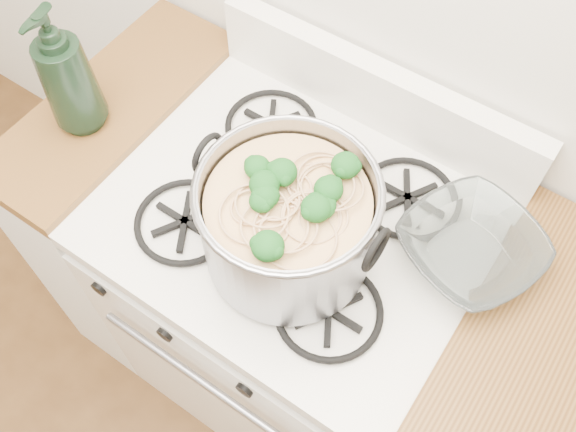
{
  "coord_description": "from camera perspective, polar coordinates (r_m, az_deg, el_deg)",
  "views": [
    {
      "loc": [
        0.37,
        0.69,
        2.01
      ],
      "look_at": [
        0.04,
        1.17,
        1.05
      ],
      "focal_mm": 40.0,
      "sensor_mm": 36.0,
      "label": 1
    }
  ],
  "objects": [
    {
      "name": "glass_bowl",
      "position": [
        1.27,
        15.76,
        -3.08
      ],
      "size": [
        0.13,
        0.13,
        0.02
      ],
      "primitive_type": "imported",
      "rotation": [
        0.0,
        0.0,
        -0.38
      ],
      "color": "white",
      "rests_on": "gas_range"
    },
    {
      "name": "bottle",
      "position": [
        1.38,
        -19.25,
        12.09
      ],
      "size": [
        0.14,
        0.14,
        0.3
      ],
      "primitive_type": "imported",
      "rotation": [
        0.0,
        0.0,
        0.18
      ],
      "color": "black",
      "rests_on": "counter_left"
    },
    {
      "name": "gas_range",
      "position": [
        1.71,
        0.56,
        -7.98
      ],
      "size": [
        0.76,
        0.66,
        0.92
      ],
      "color": "white",
      "rests_on": "ground"
    },
    {
      "name": "spatula",
      "position": [
        1.31,
        2.28,
        3.43
      ],
      "size": [
        0.41,
        0.41,
        0.02
      ],
      "primitive_type": null,
      "rotation": [
        0.0,
        0.0,
        -0.53
      ],
      "color": "black",
      "rests_on": "gas_range"
    },
    {
      "name": "stock_pot",
      "position": [
        1.14,
        0.0,
        -0.58
      ],
      "size": [
        0.36,
        0.33,
        0.22
      ],
      "color": "gray",
      "rests_on": "gas_range"
    },
    {
      "name": "counter_left",
      "position": [
        1.87,
        -12.3,
        0.6
      ],
      "size": [
        0.25,
        0.65,
        0.92
      ],
      "color": "silver",
      "rests_on": "ground"
    }
  ]
}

